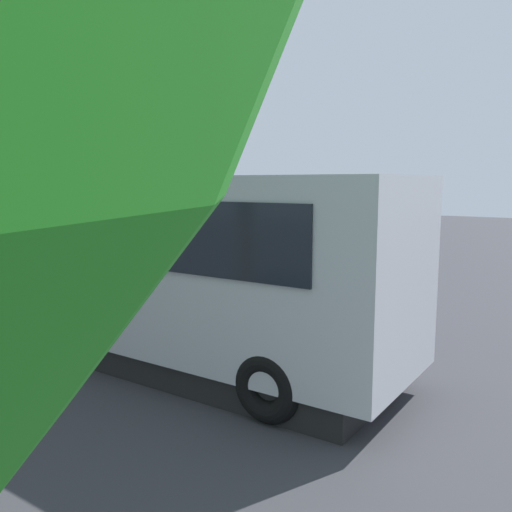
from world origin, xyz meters
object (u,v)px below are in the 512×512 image
Objects in this scene: spectator_left at (256,283)px; parked_motorcycle_silver at (338,325)px; spectator_right at (175,268)px; stunt_motorcycle at (240,242)px; spectator_far_left at (307,284)px; tour_bus at (143,266)px; spectator_centre at (217,270)px.

spectator_left is 2.37m from parked_motorcycle_silver.
spectator_left is 2.51m from spectator_right.
spectator_right is 4.84m from parked_motorcycle_silver.
spectator_right is 6.22m from stunt_motorcycle.
spectator_left is (1.28, 0.04, -0.10)m from spectator_far_left.
spectator_left is at bearing 1.92° from spectator_far_left.
spectator_far_left is 1.03× the size of spectator_right.
spectator_far_left reaches higher than stunt_motorcycle.
tour_bus is 2.88m from spectator_left.
spectator_right reaches higher than stunt_motorcycle.
spectator_right is at bearing -0.05° from spectator_far_left.
tour_bus reaches higher than spectator_left.
parked_motorcycle_silver is (-0.98, 0.51, -0.60)m from spectator_far_left.
tour_bus is 9.58m from stunt_motorcycle.
spectator_right is (3.80, -0.00, -0.03)m from spectator_far_left.
stunt_motorcycle is (3.47, -5.43, -0.05)m from spectator_centre.
parked_motorcycle_silver is at bearing 167.21° from spectator_centre.
spectator_right is (2.51, -0.05, 0.08)m from spectator_left.
spectator_left is (-0.57, -2.74, -0.67)m from tour_bus.
spectator_far_left is 1.26m from parked_motorcycle_silver.
spectator_far_left reaches higher than spectator_right.
spectator_far_left is at bearing 179.95° from spectator_right.
spectator_left is 0.94× the size of spectator_right.
spectator_right is at bearing -6.17° from parked_motorcycle_silver.
spectator_centre is (0.83, -3.10, -0.58)m from tour_bus.
spectator_far_left is 0.88× the size of parked_motorcycle_silver.
spectator_centre is 6.45m from stunt_motorcycle.
spectator_left is 0.86× the size of stunt_motorcycle.
spectator_centre is at bearing -14.49° from spectator_left.
spectator_centre is at bearing 122.57° from stunt_motorcycle.
parked_motorcycle_silver is at bearing 152.40° from spectator_far_left.
stunt_motorcycle is at bearing -67.66° from spectator_right.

